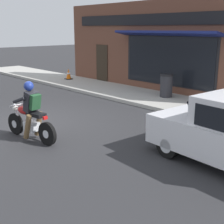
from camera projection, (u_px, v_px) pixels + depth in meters
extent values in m
plane|color=#2B2B2D|center=(33.00, 122.00, 10.13)|extent=(80.00, 80.00, 0.00)
cube|color=#ADAAA3|center=(98.00, 87.00, 15.77)|extent=(2.60, 22.00, 0.14)
cube|color=brown|center=(148.00, 47.00, 14.90)|extent=(0.50, 11.12, 4.20)
cube|color=black|center=(168.00, 61.00, 13.88)|extent=(0.04, 4.67, 2.10)
cube|color=black|center=(168.00, 61.00, 13.89)|extent=(0.02, 4.89, 2.20)
cube|color=#2D2319|center=(102.00, 64.00, 17.15)|extent=(0.04, 0.90, 2.10)
cube|color=navy|center=(164.00, 33.00, 13.35)|extent=(0.81, 5.34, 0.24)
cube|color=black|center=(145.00, 20.00, 14.39)|extent=(0.06, 9.45, 0.50)
cylinder|color=black|center=(16.00, 124.00, 8.94)|extent=(0.18, 0.63, 0.62)
cylinder|color=silver|center=(16.00, 124.00, 8.94)|extent=(0.15, 0.23, 0.22)
cylinder|color=black|center=(47.00, 134.00, 8.08)|extent=(0.18, 0.63, 0.62)
cylinder|color=silver|center=(47.00, 134.00, 8.08)|extent=(0.15, 0.23, 0.22)
cube|color=silver|center=(32.00, 126.00, 8.46)|extent=(0.33, 0.43, 0.24)
ellipsoid|color=#B21919|center=(25.00, 110.00, 8.51)|extent=(0.37, 0.56, 0.24)
cube|color=black|center=(36.00, 114.00, 8.22)|extent=(0.33, 0.59, 0.10)
cylinder|color=silver|center=(17.00, 114.00, 8.80)|extent=(0.11, 0.33, 0.68)
cylinder|color=silver|center=(19.00, 105.00, 8.65)|extent=(0.56, 0.11, 0.04)
sphere|color=silver|center=(16.00, 108.00, 8.79)|extent=(0.16, 0.16, 0.16)
cylinder|color=silver|center=(46.00, 131.00, 8.36)|extent=(0.15, 0.56, 0.08)
cube|color=red|center=(45.00, 118.00, 8.00)|extent=(0.13, 0.08, 0.08)
cylinder|color=brown|center=(28.00, 127.00, 8.27)|extent=(0.18, 0.37, 0.71)
cylinder|color=brown|center=(39.00, 124.00, 8.54)|extent=(0.18, 0.37, 0.71)
cube|color=#232328|center=(31.00, 102.00, 8.25)|extent=(0.38, 0.37, 0.57)
cylinder|color=#232328|center=(19.00, 100.00, 8.24)|extent=(0.16, 0.53, 0.26)
cylinder|color=#232328|center=(32.00, 98.00, 8.54)|extent=(0.16, 0.53, 0.26)
sphere|color=navy|center=(29.00, 86.00, 8.18)|extent=(0.26, 0.26, 0.26)
cube|color=#1E4728|center=(35.00, 102.00, 8.15)|extent=(0.31, 0.27, 0.42)
cylinder|color=black|center=(168.00, 145.00, 7.31)|extent=(0.22, 0.61, 0.60)
cylinder|color=silver|center=(168.00, 145.00, 7.31)|extent=(0.22, 0.34, 0.33)
cylinder|color=black|center=(205.00, 133.00, 8.19)|extent=(0.22, 0.61, 0.60)
cylinder|color=silver|center=(205.00, 133.00, 8.19)|extent=(0.22, 0.34, 0.33)
cube|color=black|center=(210.00, 109.00, 7.08)|extent=(1.35, 0.44, 0.51)
cube|color=silver|center=(154.00, 120.00, 7.83)|extent=(0.24, 0.06, 0.14)
cube|color=silver|center=(180.00, 114.00, 8.44)|extent=(0.24, 0.06, 0.14)
cube|color=#28282B|center=(168.00, 131.00, 8.21)|extent=(1.61, 0.23, 0.20)
cylinder|color=#2D2D33|center=(166.00, 86.00, 13.15)|extent=(0.52, 0.52, 0.90)
cylinder|color=black|center=(167.00, 75.00, 13.02)|extent=(0.56, 0.56, 0.08)
cube|color=black|center=(69.00, 79.00, 17.84)|extent=(0.36, 0.36, 0.04)
cone|color=orange|center=(69.00, 74.00, 17.76)|extent=(0.28, 0.28, 0.56)
cylinder|color=white|center=(69.00, 73.00, 17.76)|extent=(0.20, 0.20, 0.08)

